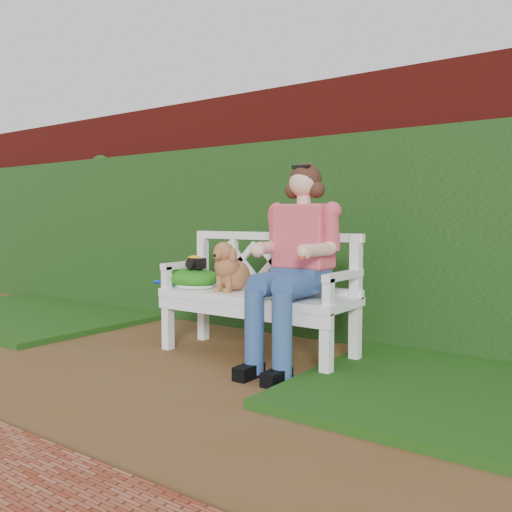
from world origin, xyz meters
The scene contains 11 objects.
ground centered at (0.00, 0.00, 0.00)m, with size 60.00×60.00×0.00m, color brown.
brick_wall centered at (0.00, 1.90, 1.10)m, with size 10.00×0.30×2.20m, color #5D110D.
ivy_hedge centered at (0.00, 1.68, 0.85)m, with size 10.00×0.18×1.70m, color #2A561F.
grass_left centered at (-2.40, 0.90, 0.03)m, with size 2.60×2.00×0.05m, color #194111.
garden_bench centered at (0.51, 0.84, 0.24)m, with size 1.58×0.60×0.48m, color white, non-canonical shape.
seated_woman centered at (0.90, 0.82, 0.69)m, with size 0.59×0.78×1.39m, color #CC2543, non-canonical shape.
dog centered at (0.31, 0.80, 0.67)m, with size 0.25×0.34×0.38m, color brown, non-canonical shape.
tennis_racket centered at (-0.09, 0.80, 0.50)m, with size 0.64×0.27×0.03m, color silver, non-canonical shape.
green_bag centered at (-0.08, 0.80, 0.56)m, with size 0.44×0.34×0.15m, color #1F682C, non-canonical shape.
camera_item centered at (-0.03, 0.80, 0.67)m, with size 0.12×0.09×0.08m, color black.
baseball_glove centered at (-0.08, 0.82, 0.68)m, with size 0.16×0.12×0.10m, color #F4A210.
Camera 1 is at (2.82, -2.38, 1.03)m, focal length 38.00 mm.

